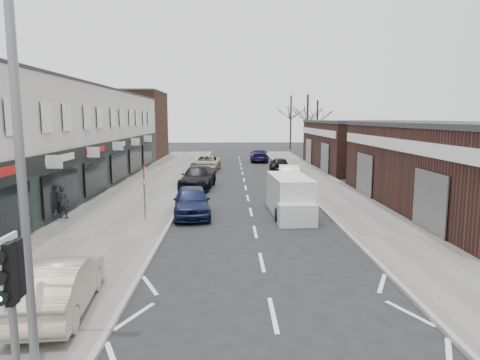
{
  "coord_description": "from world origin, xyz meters",
  "views": [
    {
      "loc": [
        -1.07,
        -8.23,
        4.95
      ],
      "look_at": [
        -0.71,
        7.96,
        2.6
      ],
      "focal_mm": 32.0,
      "sensor_mm": 36.0,
      "label": 1
    }
  ],
  "objects": [
    {
      "name": "parked_car_right_c",
      "position": [
        2.2,
        40.59,
        0.71
      ],
      "size": [
        2.09,
        4.96,
        1.43
      ],
      "primitive_type": "imported",
      "rotation": [
        0.0,
        0.0,
        3.12
      ],
      "color": "#141239",
      "rests_on": "ground"
    },
    {
      "name": "pedestrian",
      "position": [
        -9.2,
        12.25,
        0.95
      ],
      "size": [
        0.62,
        0.42,
        1.67
      ],
      "primitive_type": "imported",
      "rotation": [
        0.0,
        0.0,
        3.18
      ],
      "color": "black",
      "rests_on": "pavement_left"
    },
    {
      "name": "parked_car_right_b",
      "position": [
        3.5,
        31.46,
        0.67
      ],
      "size": [
        1.64,
        3.95,
        1.34
      ],
      "primitive_type": "imported",
      "rotation": [
        0.0,
        0.0,
        3.16
      ],
      "color": "black",
      "rests_on": "ground"
    },
    {
      "name": "pavement_right",
      "position": [
        5.75,
        22.0,
        0.06
      ],
      "size": [
        3.5,
        64.0,
        0.12
      ],
      "primitive_type": "cube",
      "color": "slate",
      "rests_on": "ground"
    },
    {
      "name": "brick_block_far",
      "position": [
        -13.5,
        45.0,
        4.0
      ],
      "size": [
        8.0,
        10.0,
        8.0
      ],
      "primitive_type": "cube",
      "color": "#43291C",
      "rests_on": "ground"
    },
    {
      "name": "parked_car_left_a",
      "position": [
        -3.05,
        13.14,
        0.76
      ],
      "size": [
        2.26,
        4.64,
        1.53
      ],
      "primitive_type": "imported",
      "rotation": [
        0.0,
        0.0,
        0.1
      ],
      "color": "#131A3C",
      "rests_on": "ground"
    },
    {
      "name": "ground",
      "position": [
        0.0,
        0.0,
        0.0
      ],
      "size": [
        160.0,
        160.0,
        0.0
      ],
      "primitive_type": "plane",
      "color": "black",
      "rests_on": "ground"
    },
    {
      "name": "tree_far_c",
      "position": [
        8.5,
        60.0,
        0.0
      ],
      "size": [
        3.6,
        3.6,
        8.5
      ],
      "primitive_type": null,
      "color": "#382D26",
      "rests_on": "ground"
    },
    {
      "name": "parked_car_right_a",
      "position": [
        3.39,
        24.15,
        0.72
      ],
      "size": [
        1.96,
        4.49,
        1.44
      ],
      "primitive_type": "imported",
      "rotation": [
        0.0,
        0.0,
        3.04
      ],
      "color": "white",
      "rests_on": "ground"
    },
    {
      "name": "pavement_left",
      "position": [
        -6.75,
        22.0,
        0.06
      ],
      "size": [
        5.5,
        64.0,
        0.12
      ],
      "primitive_type": "cube",
      "color": "slate",
      "rests_on": "ground"
    },
    {
      "name": "parked_car_left_b",
      "position": [
        -3.4,
        21.99,
        0.77
      ],
      "size": [
        2.61,
        5.47,
        1.54
      ],
      "primitive_type": "imported",
      "rotation": [
        0.0,
        0.0,
        -0.09
      ],
      "color": "black",
      "rests_on": "ground"
    },
    {
      "name": "white_van",
      "position": [
        2.0,
        13.3,
        0.95
      ],
      "size": [
        2.05,
        5.23,
        2.0
      ],
      "rotation": [
        0.0,
        0.0,
        0.06
      ],
      "color": "silver",
      "rests_on": "ground"
    },
    {
      "name": "tree_far_b",
      "position": [
        11.5,
        54.0,
        0.0
      ],
      "size": [
        3.6,
        3.6,
        7.5
      ],
      "primitive_type": null,
      "color": "#382D26",
      "rests_on": "ground"
    },
    {
      "name": "traffic_light",
      "position": [
        -4.4,
        -2.02,
        2.41
      ],
      "size": [
        0.28,
        0.6,
        3.1
      ],
      "color": "slate",
      "rests_on": "pavement_left"
    },
    {
      "name": "warning_sign",
      "position": [
        -5.16,
        12.0,
        2.2
      ],
      "size": [
        0.12,
        0.8,
        2.7
      ],
      "color": "slate",
      "rests_on": "pavement_left"
    },
    {
      "name": "tree_far_a",
      "position": [
        9.0,
        48.0,
        0.0
      ],
      "size": [
        3.6,
        3.6,
        8.0
      ],
      "primitive_type": null,
      "color": "#382D26",
      "rests_on": "ground"
    },
    {
      "name": "sedan_on_pavement",
      "position": [
        -5.39,
        2.11,
        0.81
      ],
      "size": [
        1.87,
        4.31,
        1.38
      ],
      "primitive_type": "imported",
      "rotation": [
        0.0,
        0.0,
        3.24
      ],
      "color": "#AE9E8B",
      "rests_on": "pavement_left"
    },
    {
      "name": "right_unit_far",
      "position": [
        12.5,
        34.0,
        2.25
      ],
      "size": [
        10.0,
        16.0,
        4.5
      ],
      "primitive_type": "cube",
      "color": "#381E19",
      "rests_on": "ground"
    },
    {
      "name": "street_lamp",
      "position": [
        -4.53,
        -0.8,
        4.62
      ],
      "size": [
        2.23,
        0.22,
        8.0
      ],
      "color": "slate",
      "rests_on": "pavement_left"
    },
    {
      "name": "shop_terrace_left",
      "position": [
        -13.5,
        19.5,
        3.55
      ],
      "size": [
        8.0,
        41.0,
        7.1
      ],
      "primitive_type": "cube",
      "color": "silver",
      "rests_on": "ground"
    },
    {
      "name": "parked_car_left_c",
      "position": [
        -3.4,
        32.18,
        0.72
      ],
      "size": [
        2.82,
        5.38,
        1.45
      ],
      "primitive_type": "imported",
      "rotation": [
        0.0,
        0.0,
        -0.08
      ],
      "color": "#B1AC8D",
      "rests_on": "ground"
    }
  ]
}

